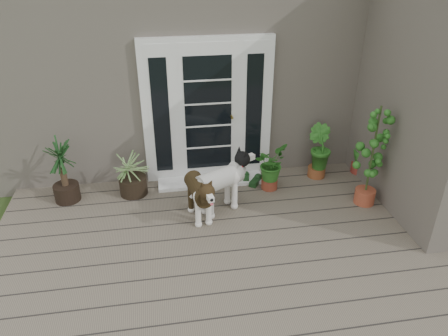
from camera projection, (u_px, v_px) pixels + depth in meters
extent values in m
cube|color=#6B5B4C|center=(252.00, 272.00, 4.87)|extent=(6.20, 4.60, 0.12)
cube|color=#665E54|center=(204.00, 53.00, 7.84)|extent=(7.40, 4.00, 3.10)
cube|color=white|center=(208.00, 111.00, 6.20)|extent=(1.90, 0.14, 2.15)
cube|color=white|center=(211.00, 180.00, 6.53)|extent=(1.60, 0.40, 0.05)
imported|color=#174C15|center=(270.00, 170.00, 6.23)|extent=(0.67, 0.67, 0.62)
imported|color=#215618|center=(318.00, 158.00, 6.55)|extent=(0.56, 0.56, 0.63)
imported|color=#255017|center=(362.00, 157.00, 6.69)|extent=(0.48, 0.48, 0.55)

